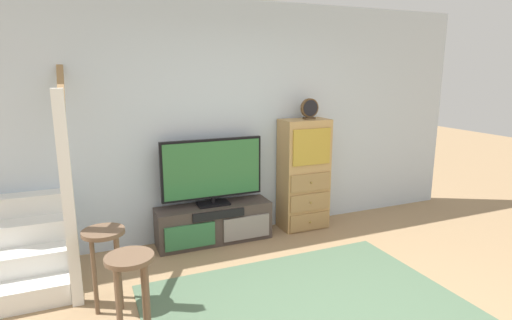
# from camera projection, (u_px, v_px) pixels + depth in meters

# --- Properties ---
(back_wall) EXTENTS (6.40, 0.12, 2.70)m
(back_wall) POSITION_uv_depth(u_px,v_px,m) (230.00, 121.00, 4.81)
(back_wall) COLOR silver
(back_wall) RESTS_ON ground_plane
(area_rug) EXTENTS (2.60, 1.80, 0.01)m
(area_rug) POSITION_uv_depth(u_px,v_px,m) (306.00, 306.00, 3.43)
(area_rug) COLOR #4C664C
(area_rug) RESTS_ON ground_plane
(media_console) EXTENTS (1.31, 0.38, 0.44)m
(media_console) POSITION_uv_depth(u_px,v_px,m) (214.00, 223.00, 4.70)
(media_console) COLOR #423833
(media_console) RESTS_ON ground_plane
(television) EXTENTS (1.15, 0.22, 0.76)m
(television) POSITION_uv_depth(u_px,v_px,m) (212.00, 170.00, 4.59)
(television) COLOR black
(television) RESTS_ON media_console
(side_cabinet) EXTENTS (0.58, 0.38, 1.36)m
(side_cabinet) POSITION_uv_depth(u_px,v_px,m) (304.00, 175.00, 5.05)
(side_cabinet) COLOR tan
(side_cabinet) RESTS_ON ground_plane
(desk_clock) EXTENTS (0.22, 0.08, 0.25)m
(desk_clock) POSITION_uv_depth(u_px,v_px,m) (310.00, 109.00, 4.89)
(desk_clock) COLOR #4C3823
(desk_clock) RESTS_ON side_cabinet
(staircase) EXTENTS (1.00, 1.36, 2.20)m
(staircase) POSITION_uv_depth(u_px,v_px,m) (20.00, 237.00, 3.94)
(staircase) COLOR white
(staircase) RESTS_ON ground_plane
(bar_stool_near) EXTENTS (0.34, 0.34, 0.68)m
(bar_stool_near) POSITION_uv_depth(u_px,v_px,m) (131.00, 278.00, 2.88)
(bar_stool_near) COLOR brown
(bar_stool_near) RESTS_ON ground_plane
(bar_stool_far) EXTENTS (0.34, 0.34, 0.67)m
(bar_stool_far) POSITION_uv_depth(u_px,v_px,m) (105.00, 249.00, 3.35)
(bar_stool_far) COLOR brown
(bar_stool_far) RESTS_ON ground_plane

